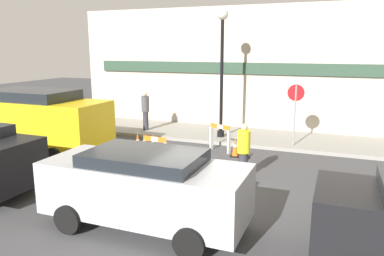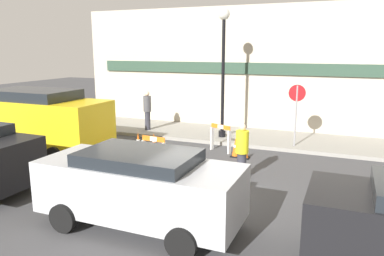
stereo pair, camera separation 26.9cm
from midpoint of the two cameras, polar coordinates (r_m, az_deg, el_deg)
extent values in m
plane|color=#424244|center=(10.13, 0.95, -9.16)|extent=(60.00, 60.00, 0.00)
cube|color=gray|center=(15.64, 8.71, -1.39)|extent=(18.00, 3.02, 0.14)
cube|color=#BCB29E|center=(16.80, 10.23, 8.74)|extent=(18.00, 0.12, 5.50)
cube|color=#2D4738|center=(16.69, 10.17, 8.89)|extent=(16.20, 0.10, 0.50)
cylinder|color=black|center=(15.28, 3.89, -0.86)|extent=(0.29, 0.29, 0.24)
cylinder|color=black|center=(14.94, 4.01, 7.36)|extent=(0.13, 0.13, 4.63)
sphere|color=silver|center=(14.95, 4.16, 16.90)|extent=(0.44, 0.44, 0.44)
cylinder|color=gray|center=(14.15, 14.85, 1.82)|extent=(0.06, 0.06, 2.22)
cylinder|color=red|center=(14.03, 15.03, 5.20)|extent=(0.60, 0.07, 0.60)
cube|color=white|center=(13.27, 5.08, -2.14)|extent=(0.11, 0.14, 0.84)
cube|color=white|center=(13.78, 2.43, -1.57)|extent=(0.11, 0.14, 0.84)
cube|color=orange|center=(13.41, 3.76, 0.21)|extent=(0.82, 0.35, 0.15)
cube|color=white|center=(13.41, 3.76, 0.21)|extent=(0.26, 0.13, 0.14)
cube|color=white|center=(11.40, -7.86, -4.25)|extent=(0.07, 0.14, 0.97)
cube|color=white|center=(11.05, -4.75, -4.71)|extent=(0.07, 0.14, 0.97)
cube|color=orange|center=(11.07, -6.40, -1.69)|extent=(0.77, 0.07, 0.15)
cube|color=white|center=(11.07, -6.40, -1.69)|extent=(0.23, 0.04, 0.14)
cube|color=black|center=(13.77, -6.43, -3.37)|extent=(0.30, 0.30, 0.04)
cone|color=orange|center=(13.69, -6.46, -2.06)|extent=(0.22, 0.22, 0.61)
cylinder|color=white|center=(13.68, -6.46, -1.94)|extent=(0.13, 0.13, 0.09)
cube|color=black|center=(13.04, 5.99, -4.25)|extent=(0.30, 0.30, 0.04)
cone|color=orange|center=(12.95, 6.02, -2.84)|extent=(0.22, 0.22, 0.63)
cylinder|color=white|center=(12.94, 6.02, -2.70)|extent=(0.13, 0.13, 0.09)
cube|color=black|center=(12.09, -8.70, -5.64)|extent=(0.30, 0.30, 0.04)
cone|color=orange|center=(11.99, -8.75, -4.05)|extent=(0.22, 0.23, 0.66)
cylinder|color=white|center=(11.98, -8.75, -3.90)|extent=(0.13, 0.13, 0.09)
cube|color=black|center=(13.10, -6.87, -4.19)|extent=(0.30, 0.30, 0.04)
cone|color=orange|center=(13.03, -6.90, -3.10)|extent=(0.22, 0.22, 0.48)
cylinder|color=white|center=(13.03, -6.90, -3.00)|extent=(0.13, 0.13, 0.07)
cube|color=black|center=(12.89, 7.47, -4.48)|extent=(0.30, 0.30, 0.04)
cone|color=orange|center=(12.83, 7.50, -3.49)|extent=(0.22, 0.22, 0.42)
cylinder|color=white|center=(12.82, 7.50, -3.40)|extent=(0.13, 0.13, 0.06)
cube|color=black|center=(13.58, -8.77, -3.66)|extent=(0.30, 0.30, 0.04)
cone|color=orange|center=(13.49, -8.82, -2.13)|extent=(0.22, 0.22, 0.71)
cylinder|color=white|center=(13.48, -8.83, -1.98)|extent=(0.13, 0.13, 0.10)
cylinder|color=#33333D|center=(10.81, 7.09, -5.70)|extent=(0.35, 0.35, 0.77)
cylinder|color=yellow|center=(10.62, 7.19, -2.07)|extent=(0.49, 0.49, 0.64)
sphere|color=#DBAD89|center=(10.53, 7.25, 0.14)|extent=(0.26, 0.26, 0.19)
cylinder|color=#33333D|center=(16.58, -7.53, 1.10)|extent=(0.33, 0.33, 0.82)
cylinder|color=#4C4C51|center=(16.45, -7.60, 3.66)|extent=(0.46, 0.46, 0.68)
sphere|color=beige|center=(16.39, -7.65, 5.20)|extent=(0.29, 0.29, 0.21)
cylinder|color=black|center=(11.09, -24.48, -6.74)|extent=(0.60, 0.18, 0.60)
cube|color=#B7BABF|center=(7.86, -8.15, -9.12)|extent=(4.23, 1.65, 1.08)
cube|color=#1E2328|center=(7.69, -8.27, -5.36)|extent=(2.33, 1.52, 0.50)
cylinder|color=black|center=(8.27, 2.99, -11.97)|extent=(0.60, 0.18, 0.60)
cylinder|color=black|center=(6.89, -1.59, -17.19)|extent=(0.60, 0.18, 0.60)
cylinder|color=black|center=(9.37, -12.61, -9.31)|extent=(0.60, 0.18, 0.60)
cylinder|color=black|center=(8.17, -19.24, -12.98)|extent=(0.60, 0.18, 0.60)
cylinder|color=black|center=(7.95, 23.38, -14.05)|extent=(0.60, 0.18, 0.60)
cube|color=yellow|center=(14.38, -23.46, 0.79)|extent=(5.46, 1.96, 1.61)
cube|color=#1E2328|center=(14.26, -23.73, 3.97)|extent=(3.00, 1.81, 0.69)
cylinder|color=black|center=(14.17, -15.53, -2.13)|extent=(0.60, 0.18, 0.60)
cylinder|color=black|center=(12.72, -20.82, -4.10)|extent=(0.60, 0.18, 0.60)
cylinder|color=black|center=(16.40, -25.04, -0.94)|extent=(0.60, 0.18, 0.60)
camera|label=1|loc=(0.13, -90.60, -0.13)|focal=35.00mm
camera|label=2|loc=(0.13, 89.40, 0.13)|focal=35.00mm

